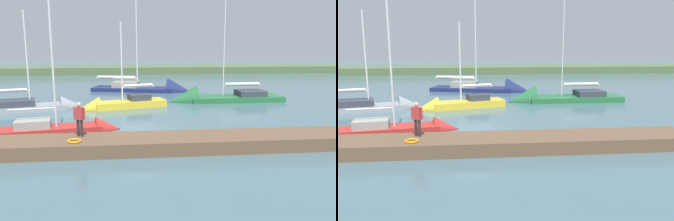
# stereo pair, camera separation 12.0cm
# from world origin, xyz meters

# --- Properties ---
(ground_plane) EXTENTS (200.00, 200.00, 0.00)m
(ground_plane) POSITION_xyz_m (0.00, 0.00, 0.00)
(ground_plane) COLOR #42606B
(far_shoreline) EXTENTS (180.00, 8.00, 2.40)m
(far_shoreline) POSITION_xyz_m (0.00, -41.27, 0.00)
(far_shoreline) COLOR #4C603D
(far_shoreline) RESTS_ON ground_plane
(dock_pier) EXTENTS (21.34, 2.43, 0.66)m
(dock_pier) POSITION_xyz_m (0.00, 4.66, 0.33)
(dock_pier) COLOR brown
(dock_pier) RESTS_ON ground_plane
(life_ring_buoy) EXTENTS (0.66, 0.66, 0.10)m
(life_ring_buoy) POSITION_xyz_m (2.99, 5.15, 0.71)
(life_ring_buoy) COLOR orange
(life_ring_buoy) RESTS_ON dock_pier
(sailboat_mid_channel) EXTENTS (11.22, 5.55, 13.49)m
(sailboat_mid_channel) POSITION_xyz_m (-2.11, -16.40, 0.15)
(sailboat_mid_channel) COLOR navy
(sailboat_mid_channel) RESTS_ON ground_plane
(sailboat_near_dock) EXTENTS (7.36, 3.83, 7.74)m
(sailboat_near_dock) POSITION_xyz_m (1.49, -6.79, 0.14)
(sailboat_near_dock) COLOR gold
(sailboat_near_dock) RESTS_ON ground_plane
(sailboat_inner_slip) EXTENTS (7.48, 2.90, 8.22)m
(sailboat_inner_slip) POSITION_xyz_m (4.24, 0.91, 0.13)
(sailboat_inner_slip) COLOR #B22823
(sailboat_inner_slip) RESTS_ON ground_plane
(sailboat_behind_pier) EXTENTS (7.99, 4.07, 8.61)m
(sailboat_behind_pier) POSITION_xyz_m (7.40, -6.68, 0.14)
(sailboat_behind_pier) COLOR gray
(sailboat_behind_pier) RESTS_ON ground_plane
(sailboat_far_left) EXTENTS (10.40, 2.95, 12.63)m
(sailboat_far_left) POSITION_xyz_m (-6.93, -9.20, 0.13)
(sailboat_far_left) COLOR #236638
(sailboat_far_left) RESTS_ON ground_plane
(person_on_dock) EXTENTS (0.59, 0.40, 1.71)m
(person_on_dock) POSITION_xyz_m (2.85, 4.20, 1.65)
(person_on_dock) COLOR #28282D
(person_on_dock) RESTS_ON dock_pier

